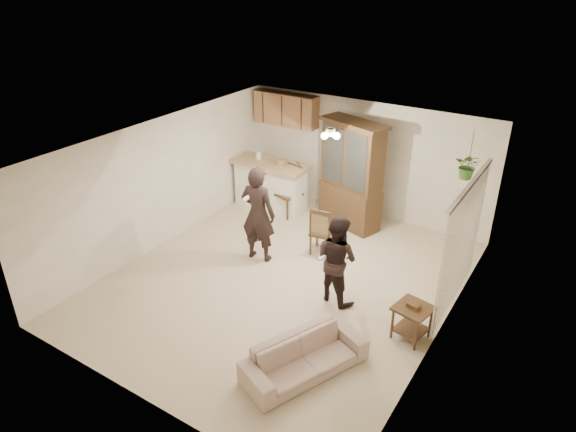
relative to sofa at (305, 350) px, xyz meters
The scene contains 23 objects.
floor 2.27m from the sofa, 130.32° to the left, with size 6.50×6.50×0.00m, color beige.
ceiling 3.10m from the sofa, 130.32° to the left, with size 5.50×6.50×0.02m, color silver.
wall_back 5.24m from the sofa, 106.31° to the left, with size 5.50×0.02×2.50m, color beige.
wall_front 2.29m from the sofa, 133.30° to the right, with size 5.50×0.02×2.50m, color beige.
wall_left 4.62m from the sofa, 157.85° to the left, with size 0.02×6.50×2.50m, color beige.
wall_right 2.32m from the sofa, 52.78° to the left, with size 0.02×6.50×2.50m, color beige.
breakfast_bar 5.23m from the sofa, 129.12° to the left, with size 1.60×0.55×1.00m, color white.
bar_top 5.28m from the sofa, 129.12° to the left, with size 1.75×0.70×0.08m, color tan.
upper_cabinets 6.09m from the sofa, 125.04° to the left, with size 1.50×0.34×0.70m, color brown.
vertical_blinds 2.99m from the sofa, 64.25° to the left, with size 0.06×2.30×2.10m, color silver, non-canonical shape.
ceiling_fixture 3.76m from the sofa, 113.27° to the left, with size 0.36×0.36×0.20m, color #FBECBC, non-canonical shape.
hanging_plant 4.45m from the sofa, 78.33° to the left, with size 0.43×0.37×0.48m, color #2B5C25.
plant_cord 4.57m from the sofa, 78.33° to the left, with size 0.01×0.01×0.65m, color #29241E.
sofa is the anchor object (origin of this frame).
adult 3.15m from the sofa, 136.82° to the left, with size 0.66×0.43×1.80m, color black.
child 1.81m from the sofa, 104.07° to the left, with size 0.66×0.51×1.35m, color black.
china_hutch 4.58m from the sofa, 108.65° to the left, with size 1.53×0.95×2.25m.
side_table 1.75m from the sofa, 56.25° to the left, with size 0.59×0.59×0.61m.
chair_bar 4.85m from the sofa, 125.05° to the left, with size 0.60×0.60×1.11m.
chair_hutch_left 5.00m from the sofa, 124.58° to the left, with size 0.68×0.68×1.09m.
chair_hutch_right 3.23m from the sofa, 114.61° to the left, with size 0.49×0.49×0.97m.
controller_adult 2.97m from the sofa, 142.37° to the left, with size 0.05×0.16×0.05m, color white.
controller_child 1.58m from the sofa, 110.61° to the left, with size 0.04×0.13×0.04m, color white.
Camera 1 is at (4.13, -6.35, 5.09)m, focal length 32.00 mm.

